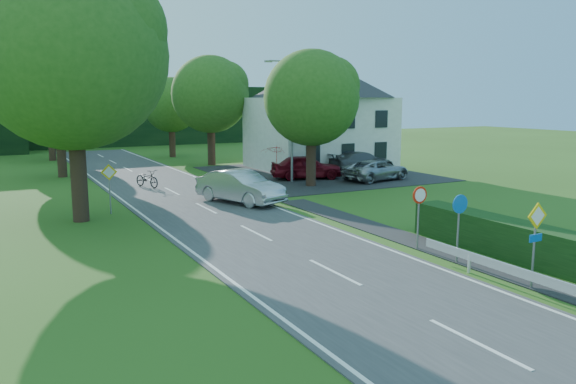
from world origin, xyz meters
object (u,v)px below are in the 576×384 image
motorcycle (147,178)px  streetlight (290,115)px  parked_car_red (306,167)px  parked_car_grey (361,162)px  parasol (277,161)px  parked_car_silver_a (301,159)px  moving_car (240,187)px  parked_car_silver_b (376,170)px

motorcycle → streetlight: bearing=-37.4°
parked_car_red → parked_car_grey: size_ratio=0.88×
parked_car_grey → parasol: bearing=71.0°
parked_car_silver_a → motorcycle: bearing=102.4°
motorcycle → parked_car_silver_a: (12.83, 3.06, 0.28)m
parked_car_silver_a → moving_car: bearing=136.6°
parked_car_grey → parked_car_silver_b: 3.88m
parked_car_red → parked_car_grey: (5.21, 0.78, -0.03)m
motorcycle → parked_car_grey: (15.89, -0.65, 0.24)m
parked_car_red → parasol: parasol is taller
streetlight → parked_car_silver_a: (3.87, 5.34, -3.59)m
parked_car_red → parked_car_silver_b: size_ratio=0.98×
parked_car_red → parked_car_silver_a: size_ratio=0.96×
motorcycle → parked_car_silver_b: parked_car_silver_b is taller
streetlight → parked_car_silver_b: streetlight is taller
parked_car_grey → parasol: (-6.25, 1.63, 0.28)m
parked_car_silver_a → parasol: bearing=122.1°
parked_car_red → parked_car_silver_b: 4.80m
streetlight → moving_car: streetlight is taller
moving_car → streetlight: bearing=20.7°
moving_car → parked_car_grey: size_ratio=0.95×
parked_car_red → parked_car_silver_b: bearing=-110.4°
parked_car_red → parasol: size_ratio=2.03×
moving_car → motorcycle: size_ratio=2.47×
streetlight → moving_car: bearing=-137.7°
motorcycle → parked_car_silver_a: 13.19m
motorcycle → parked_car_red: (10.69, -1.43, 0.27)m
parked_car_grey → moving_car: bearing=114.2°
parked_car_grey → parasol: size_ratio=2.29×
parasol → parked_car_grey: bearing=-14.6°
moving_car → parasol: (6.58, 8.61, 0.22)m
streetlight → parked_car_grey: 8.00m
motorcycle → parked_car_grey: bearing=-25.5°
motorcycle → parked_car_red: size_ratio=0.43×
parked_car_silver_b → parasol: parasol is taller
parked_car_silver_b → parasol: (-4.90, 5.27, 0.39)m
motorcycle → parked_car_grey: 15.91m
moving_car → parked_car_red: 9.83m
parked_car_silver_a → parked_car_grey: bearing=-141.4°
moving_car → parked_car_grey: moving_car is taller
streetlight → parked_car_grey: bearing=13.3°
streetlight → moving_car: (-5.89, -5.35, -3.56)m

